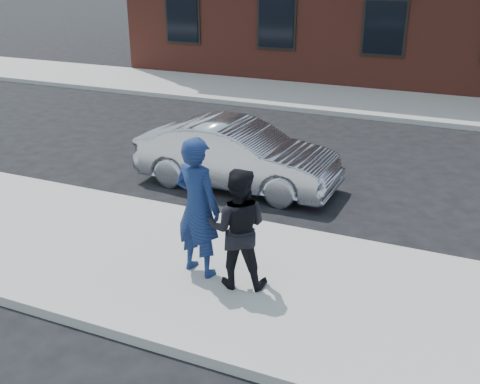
% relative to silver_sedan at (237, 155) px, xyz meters
% --- Properties ---
extents(ground, '(100.00, 100.00, 0.00)m').
position_rel_silver_sedan_xyz_m(ground, '(0.93, -3.20, -0.68)').
color(ground, black).
rests_on(ground, ground).
extents(near_sidewalk, '(50.00, 3.50, 0.15)m').
position_rel_silver_sedan_xyz_m(near_sidewalk, '(0.93, -3.45, -0.60)').
color(near_sidewalk, '#999791').
rests_on(near_sidewalk, ground).
extents(near_curb, '(50.00, 0.10, 0.15)m').
position_rel_silver_sedan_xyz_m(near_curb, '(0.93, -1.65, -0.60)').
color(near_curb, '#999691').
rests_on(near_curb, ground).
extents(far_sidewalk, '(50.00, 3.50, 0.15)m').
position_rel_silver_sedan_xyz_m(far_sidewalk, '(0.93, 8.05, -0.60)').
color(far_sidewalk, '#999791').
rests_on(far_sidewalk, ground).
extents(far_curb, '(50.00, 0.10, 0.15)m').
position_rel_silver_sedan_xyz_m(far_curb, '(0.93, 6.25, -0.60)').
color(far_curb, '#999691').
rests_on(far_curb, ground).
extents(silver_sedan, '(4.13, 1.52, 1.35)m').
position_rel_silver_sedan_xyz_m(silver_sedan, '(0.00, 0.00, 0.00)').
color(silver_sedan, '#999BA3').
rests_on(silver_sedan, ground).
extents(man_hoodie, '(0.83, 0.65, 2.03)m').
position_rel_silver_sedan_xyz_m(man_hoodie, '(0.96, -3.53, 0.49)').
color(man_hoodie, navy).
rests_on(man_hoodie, near_sidewalk).
extents(man_peacoat, '(0.97, 0.85, 1.70)m').
position_rel_silver_sedan_xyz_m(man_peacoat, '(1.60, -3.61, 0.33)').
color(man_peacoat, black).
rests_on(man_peacoat, near_sidewalk).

